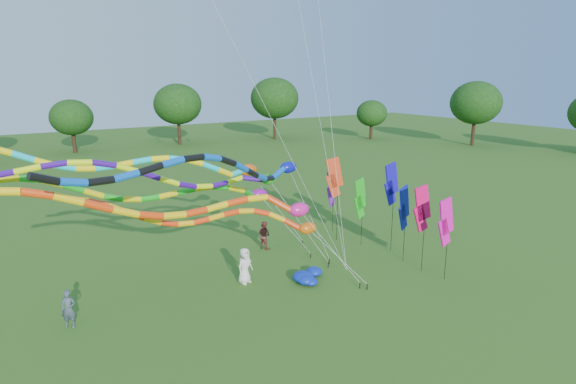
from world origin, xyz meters
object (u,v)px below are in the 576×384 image
blue_nylon_heap (312,276)px  person_b (68,309)px  tube_kite_red (229,219)px  person_a (245,266)px  person_c (264,235)px  tube_kite_orange (187,206)px

blue_nylon_heap → person_b: person_b is taller
tube_kite_red → person_a: 3.47m
tube_kite_red → person_c: size_ratio=7.10×
tube_kite_red → person_a: size_ratio=6.51×
tube_kite_red → person_c: bearing=70.4°
tube_kite_red → blue_nylon_heap: (4.32, -0.29, -3.59)m
tube_kite_red → blue_nylon_heap: 5.63m
person_b → person_a: bearing=29.4°
person_a → person_b: person_a is taller
tube_kite_orange → tube_kite_red: bearing=37.0°
person_a → person_b: 8.01m
blue_nylon_heap → tube_kite_orange: bearing=-170.5°
tube_kite_red → person_b: (-6.64, 1.24, -3.03)m
tube_kite_red → person_a: (1.37, 1.24, -2.93)m
person_a → person_c: size_ratio=1.09×
person_a → blue_nylon_heap: bearing=-47.1°
person_b → person_c: bearing=47.8°
person_b → person_c: person_c is taller
tube_kite_orange → blue_nylon_heap: 8.38m
blue_nylon_heap → person_b: size_ratio=1.17×
tube_kite_red → tube_kite_orange: tube_kite_orange is taller
person_a → person_b: size_ratio=1.13×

